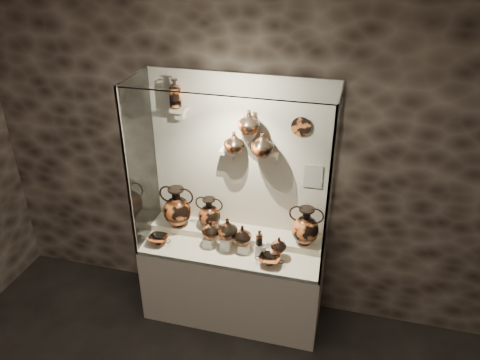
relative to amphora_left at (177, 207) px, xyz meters
The scene contains 37 objects.
ceiling 3.17m from the amphora_left, 75.72° to the right, with size 5.00×5.00×0.00m, color white.
wall_back 0.79m from the amphora_left, 18.25° to the left, with size 5.00×0.02×3.20m, color black.
plinth 0.93m from the amphora_left, 12.15° to the right, with size 1.70×0.60×0.80m, color #C3B59D.
front_tier 0.67m from the amphora_left, 12.15° to the right, with size 1.68×0.58×0.03m, color beige.
rear_tier 0.64m from the amphora_left, ahead, with size 1.70×0.25×0.10m, color beige.
back_panel 0.79m from the amphora_left, 17.81° to the left, with size 1.70×0.03×1.60m, color #C3B59D.
glass_front 0.88m from the amphora_left, 35.74° to the right, with size 1.70×0.01×1.60m, color white.
glass_left 0.57m from the amphora_left, 153.97° to the right, with size 0.01×0.60×1.60m, color white.
glass_right 1.52m from the amphora_left, ahead, with size 0.01×0.60×1.60m, color white.
glass_top 1.42m from the amphora_left, 12.15° to the right, with size 1.70×0.60×0.01m, color white.
frame_post_left 0.69m from the amphora_left, 121.27° to the right, with size 0.02×0.02×1.60m, color gray.
frame_post_right 1.57m from the amphora_left, 16.27° to the right, with size 0.02×0.02×1.60m, color gray.
pedestal_a 0.47m from the amphora_left, 25.67° to the right, with size 0.09×0.09×0.10m, color silver.
pedestal_b 0.60m from the amphora_left, 18.19° to the right, with size 0.09×0.09×0.13m, color silver.
pedestal_c 0.76m from the amphora_left, 14.01° to the right, with size 0.09×0.09×0.09m, color silver.
pedestal_d 0.91m from the amphora_left, 11.50° to the right, with size 0.09×0.09×0.12m, color silver.
pedestal_e 1.05m from the amphora_left, ahead, with size 0.09×0.09×0.08m, color silver.
bracket_ul 0.95m from the amphora_left, 71.91° to the left, with size 0.14×0.12×0.04m, color #C3B59D.
bracket_ca 0.78m from the amphora_left, 13.12° to the left, with size 0.14×0.12×0.04m, color #C3B59D.
bracket_cb 1.06m from the amphora_left, ahead, with size 0.10×0.12×0.04m, color #C3B59D.
bracket_cc 1.06m from the amphora_left, ahead, with size 0.14×0.12×0.04m, color #C3B59D.
amphora_left is the anchor object (origin of this frame).
amphora_mid 0.32m from the amphora_left, ahead, with size 0.26×0.26×0.33m, color #A2441C, non-canonical shape.
amphora_right 1.24m from the amphora_left, ahead, with size 0.30×0.30×0.37m, color #CD5E27, non-canonical shape.
jug_a 0.43m from the amphora_left, 22.63° to the right, with size 0.17×0.17×0.17m, color #CD5E27.
jug_b 0.58m from the amphora_left, 16.98° to the right, with size 0.19×0.19×0.20m, color #A2441C.
jug_c 0.71m from the amphora_left, 13.20° to the right, with size 0.18×0.18×0.18m, color #CD5E27.
jug_e 1.05m from the amphora_left, 10.30° to the right, with size 0.14×0.14×0.15m, color #CD5E27.
lekythos_small 0.88m from the amphora_left, 12.62° to the right, with size 0.07×0.07×0.17m, color #A2441C, non-canonical shape.
kylix_left 0.36m from the amphora_left, 112.53° to the right, with size 0.24×0.20×0.10m, color #A2441C, non-canonical shape.
kylix_right 1.04m from the amphora_left, 16.69° to the right, with size 0.25×0.21×0.10m, color #CD5E27, non-canonical shape.
lekythos_tall 1.11m from the amphora_left, 82.37° to the left, with size 0.11×0.11×0.29m, color #CD5E27, non-canonical shape.
ovoid_vase_a 0.90m from the amphora_left, ahead, with size 0.18×0.18×0.19m, color #A2441C.
ovoid_vase_b 1.14m from the amphora_left, ahead, with size 0.19×0.19×0.20m, color #A2441C.
ovoid_vase_c 1.08m from the amphora_left, ahead, with size 0.21×0.21×0.21m, color #A2441C.
wall_plate 1.43m from the amphora_left, ahead, with size 0.17×0.17×0.02m, color #B55623.
info_placard 1.33m from the amphora_left, ahead, with size 0.17×0.01×0.22m, color beige.
Camera 1 is at (0.97, -1.24, 3.47)m, focal length 35.00 mm.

